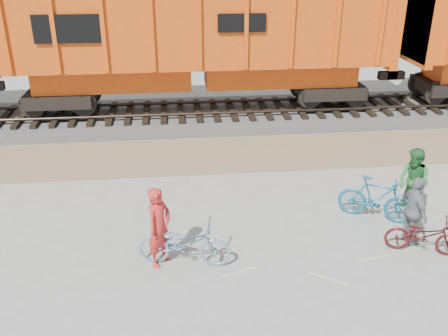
{
  "coord_description": "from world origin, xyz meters",
  "views": [
    {
      "loc": [
        -2.21,
        -9.28,
        6.35
      ],
      "look_at": [
        -1.08,
        1.5,
        1.36
      ],
      "focal_mm": 40.0,
      "sensor_mm": 36.0,
      "label": 1
    }
  ],
  "objects_px": {
    "hopper_car_center": "(197,41)",
    "person_solo": "(159,227)",
    "bicycle_teal": "(376,199)",
    "person_woman": "(414,211)",
    "bicycle_maroon": "(424,235)",
    "bicycle_blue": "(184,243)",
    "person_man": "(413,182)"
  },
  "relations": [
    {
      "from": "bicycle_teal",
      "to": "person_solo",
      "type": "bearing_deg",
      "value": 133.44
    },
    {
      "from": "person_woman",
      "to": "bicycle_teal",
      "type": "bearing_deg",
      "value": 13.68
    },
    {
      "from": "hopper_car_center",
      "to": "person_man",
      "type": "distance_m",
      "value": 9.41
    },
    {
      "from": "bicycle_blue",
      "to": "person_man",
      "type": "height_order",
      "value": "person_man"
    },
    {
      "from": "bicycle_blue",
      "to": "bicycle_teal",
      "type": "bearing_deg",
      "value": -62.25
    },
    {
      "from": "hopper_car_center",
      "to": "person_man",
      "type": "xyz_separation_m",
      "value": [
        4.9,
        -7.74,
        -2.14
      ]
    },
    {
      "from": "bicycle_teal",
      "to": "person_woman",
      "type": "height_order",
      "value": "person_woman"
    },
    {
      "from": "person_man",
      "to": "person_solo",
      "type": "bearing_deg",
      "value": -99.06
    },
    {
      "from": "person_woman",
      "to": "person_solo",
      "type": "bearing_deg",
      "value": 86.21
    },
    {
      "from": "person_man",
      "to": "bicycle_blue",
      "type": "bearing_deg",
      "value": -96.99
    },
    {
      "from": "person_solo",
      "to": "person_woman",
      "type": "height_order",
      "value": "person_solo"
    },
    {
      "from": "bicycle_teal",
      "to": "bicycle_maroon",
      "type": "distance_m",
      "value": 1.61
    },
    {
      "from": "person_man",
      "to": "bicycle_teal",
      "type": "bearing_deg",
      "value": -101.44
    },
    {
      "from": "person_woman",
      "to": "bicycle_maroon",
      "type": "bearing_deg",
      "value": -171.8
    },
    {
      "from": "person_man",
      "to": "person_woman",
      "type": "xyz_separation_m",
      "value": [
        -0.6,
        -1.32,
        -0.04
      ]
    },
    {
      "from": "bicycle_maroon",
      "to": "bicycle_blue",
      "type": "bearing_deg",
      "value": 108.34
    },
    {
      "from": "bicycle_blue",
      "to": "person_woman",
      "type": "relative_size",
      "value": 1.21
    },
    {
      "from": "bicycle_teal",
      "to": "person_solo",
      "type": "height_order",
      "value": "person_solo"
    },
    {
      "from": "bicycle_teal",
      "to": "person_woman",
      "type": "distance_m",
      "value": 1.22
    },
    {
      "from": "person_solo",
      "to": "person_man",
      "type": "bearing_deg",
      "value": -39.4
    },
    {
      "from": "person_man",
      "to": "person_woman",
      "type": "height_order",
      "value": "person_man"
    },
    {
      "from": "person_man",
      "to": "person_woman",
      "type": "relative_size",
      "value": 1.05
    },
    {
      "from": "bicycle_blue",
      "to": "bicycle_maroon",
      "type": "height_order",
      "value": "bicycle_blue"
    },
    {
      "from": "hopper_car_center",
      "to": "bicycle_teal",
      "type": "height_order",
      "value": "hopper_car_center"
    },
    {
      "from": "bicycle_blue",
      "to": "bicycle_maroon",
      "type": "distance_m",
      "value": 5.25
    },
    {
      "from": "person_solo",
      "to": "person_man",
      "type": "relative_size",
      "value": 1.03
    },
    {
      "from": "hopper_car_center",
      "to": "person_woman",
      "type": "height_order",
      "value": "hopper_car_center"
    },
    {
      "from": "bicycle_blue",
      "to": "person_woman",
      "type": "bearing_deg",
      "value": -75.57
    },
    {
      "from": "hopper_car_center",
      "to": "bicycle_teal",
      "type": "relative_size",
      "value": 7.59
    },
    {
      "from": "bicycle_teal",
      "to": "person_man",
      "type": "xyz_separation_m",
      "value": [
        1.0,
        0.2,
        0.31
      ]
    },
    {
      "from": "hopper_car_center",
      "to": "person_solo",
      "type": "height_order",
      "value": "hopper_car_center"
    },
    {
      "from": "bicycle_blue",
      "to": "person_solo",
      "type": "xyz_separation_m",
      "value": [
        -0.5,
        0.1,
        0.37
      ]
    }
  ]
}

